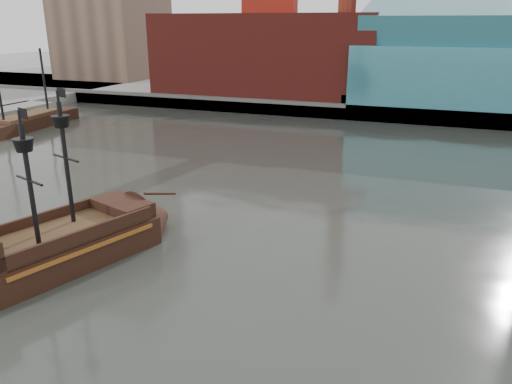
% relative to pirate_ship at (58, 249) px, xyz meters
% --- Properties ---
extents(ground, '(400.00, 400.00, 0.00)m').
position_rel_pirate_ship_xyz_m(ground, '(13.10, -3.13, -1.13)').
color(ground, '#262823').
rests_on(ground, ground).
extents(promenade_far, '(220.00, 60.00, 2.00)m').
position_rel_pirate_ship_xyz_m(promenade_far, '(13.10, 88.87, -0.13)').
color(promenade_far, slate).
rests_on(promenade_far, ground).
extents(seawall, '(220.00, 1.00, 2.60)m').
position_rel_pirate_ship_xyz_m(seawall, '(13.10, 59.37, 0.17)').
color(seawall, '#4C4C49').
rests_on(seawall, ground).
extents(pirate_ship, '(10.05, 17.44, 12.52)m').
position_rel_pirate_ship_xyz_m(pirate_ship, '(0.00, 0.00, 0.00)').
color(pirate_ship, black).
rests_on(pirate_ship, ground).
extents(docked_vessel, '(6.00, 19.81, 13.27)m').
position_rel_pirate_ship_xyz_m(docked_vessel, '(-36.31, 34.99, -0.29)').
color(docked_vessel, black).
rests_on(docked_vessel, ground).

